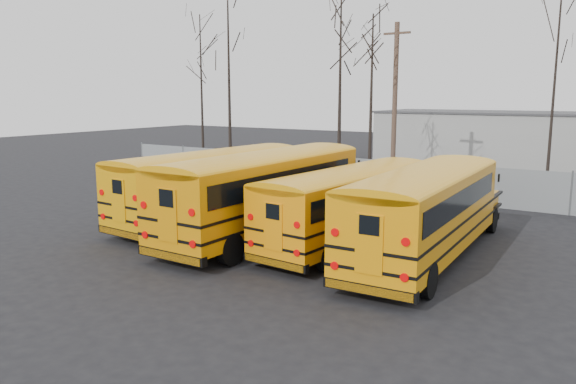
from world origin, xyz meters
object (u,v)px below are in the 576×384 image
Objects in this scene: bus_a at (215,179)px; bus_c at (352,199)px; bus_b at (268,186)px; bus_d at (428,205)px; utility_pole_left at (395,102)px.

bus_a is 1.08× the size of bus_c.
bus_c is (6.82, -0.31, -0.14)m from bus_a.
bus_a is at bearing 166.18° from bus_b.
bus_b reaches higher than bus_a.
bus_d is (6.32, 0.26, -0.12)m from bus_b.
bus_c is at bearing 1.52° from bus_a.
bus_b is 1.24× the size of utility_pole_left.
bus_c is 15.76m from utility_pole_left.
utility_pole_left reaches higher than bus_c.
bus_d reaches higher than bus_c.
bus_a is 1.17× the size of utility_pole_left.
bus_d reaches higher than bus_a.
bus_d is 17.11m from utility_pole_left.
bus_b is at bearing -10.79° from bus_a.
bus_c is at bearing 11.43° from bus_b.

